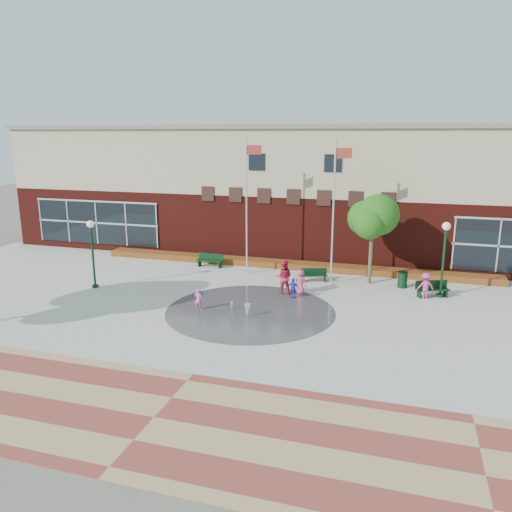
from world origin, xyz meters
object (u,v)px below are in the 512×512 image
(bench_left, at_px, (210,263))
(trash_can, at_px, (403,280))
(flagpole_left, at_px, (247,200))
(flagpole_right, at_px, (334,205))
(child_splash, at_px, (199,299))

(bench_left, relative_size, trash_can, 1.89)
(bench_left, xyz_separation_m, trash_can, (12.27, -1.06, 0.19))
(flagpole_left, xyz_separation_m, flagpole_right, (5.37, -0.53, -0.04))
(child_splash, bearing_deg, bench_left, -78.02)
(flagpole_right, height_order, trash_can, flagpole_right)
(child_splash, bearing_deg, trash_can, -150.94)
(flagpole_left, distance_m, flagpole_right, 5.40)
(trash_can, distance_m, child_splash, 11.86)
(flagpole_left, bearing_deg, child_splash, -112.20)
(flagpole_left, relative_size, trash_can, 8.94)
(flagpole_left, relative_size, child_splash, 7.57)
(flagpole_left, height_order, flagpole_right, flagpole_left)
(flagpole_left, bearing_deg, bench_left, 144.21)
(trash_can, bearing_deg, flagpole_left, 178.66)
(flagpole_left, distance_m, bench_left, 5.32)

